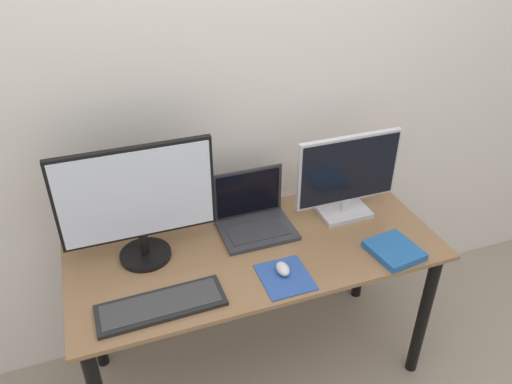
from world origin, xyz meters
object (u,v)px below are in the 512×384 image
Objects in this scene: monitor_left at (138,202)px; monitor_right at (348,176)px; mouse at (283,269)px; book at (394,250)px; keyboard at (161,305)px; laptop at (253,215)px.

monitor_left reaches higher than monitor_right.
monitor_left reaches higher than mouse.
book is at bearing -18.64° from monitor_left.
mouse is (0.46, 0.02, 0.01)m from keyboard.
keyboard is at bearing 178.75° from book.
laptop is (-0.41, 0.05, -0.13)m from monitor_right.
book reaches higher than keyboard.
monitor_right is 0.43m from laptop.
laptop reaches higher than mouse.
monitor_left is 0.51m from laptop.
book is at bearing -1.25° from keyboard.
mouse is at bearing -145.68° from monitor_right.
laptop is 0.57m from keyboard.
monitor_left is 7.66× the size of mouse.
book is (0.46, -0.04, -0.01)m from mouse.
monitor_left reaches higher than keyboard.
keyboard is at bearing -161.33° from monitor_right.
monitor_left reaches higher than laptop.
keyboard is 0.92m from book.
monitor_left is at bearing 180.00° from monitor_right.
mouse is (0.00, -0.32, -0.04)m from laptop.
monitor_left is 2.69× the size of book.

